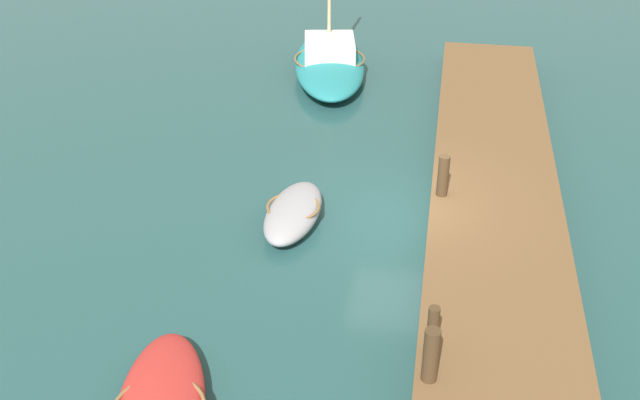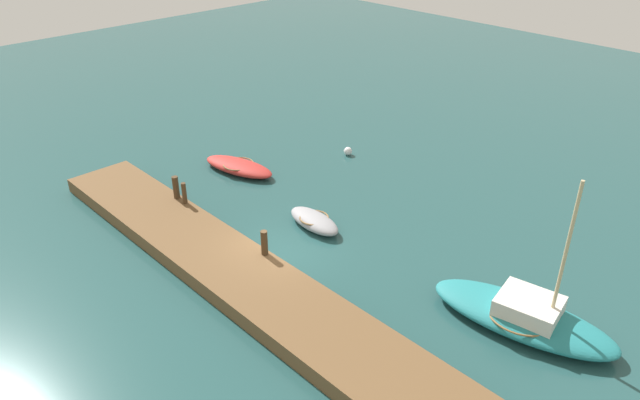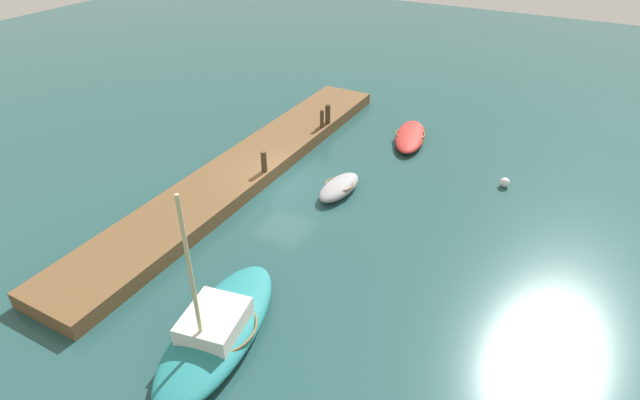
{
  "view_description": "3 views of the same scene",
  "coord_description": "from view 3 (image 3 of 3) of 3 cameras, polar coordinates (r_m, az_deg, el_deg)",
  "views": [
    {
      "loc": [
        -15.87,
        -0.65,
        10.03
      ],
      "look_at": [
        -0.99,
        1.89,
        0.96
      ],
      "focal_mm": 43.11,
      "sensor_mm": 36.0,
      "label": 1
    },
    {
      "loc": [
        15.68,
        -12.68,
        13.73
      ],
      "look_at": [
        -0.99,
        3.33,
        0.92
      ],
      "focal_mm": 33.62,
      "sensor_mm": 36.0,
      "label": 2
    },
    {
      "loc": [
        17.35,
        11.43,
        12.33
      ],
      "look_at": [
        1.1,
        2.54,
        0.55
      ],
      "focal_mm": 28.79,
      "sensor_mm": 36.0,
      "label": 3
    }
  ],
  "objects": [
    {
      "name": "mooring_post_mid_east",
      "position": [
        23.82,
        -6.26,
        4.28
      ],
      "size": [
        0.27,
        0.27,
        1.03
      ],
      "primitive_type": "cylinder",
      "color": "#47331E",
      "rests_on": "dock_platform"
    },
    {
      "name": "dock_platform",
      "position": [
        25.1,
        -8.25,
        3.5
      ],
      "size": [
        22.5,
        3.1,
        0.64
      ],
      "primitive_type": "cube",
      "color": "brown",
      "rests_on": "ground_plane"
    },
    {
      "name": "rowboat_red",
      "position": [
        28.53,
        9.99,
        6.99
      ],
      "size": [
        4.39,
        2.46,
        0.57
      ],
      "rotation": [
        0.0,
        0.0,
        0.24
      ],
      "color": "#B72D28",
      "rests_on": "ground_plane"
    },
    {
      "name": "mooring_post_west",
      "position": [
        28.66,
        0.87,
        9.54
      ],
      "size": [
        0.28,
        0.28,
        1.06
      ],
      "primitive_type": "cylinder",
      "color": "#47331E",
      "rests_on": "dock_platform"
    },
    {
      "name": "mooring_post_mid_west",
      "position": [
        28.12,
        0.21,
        9.01
      ],
      "size": [
        0.21,
        0.21,
        1.0
      ],
      "primitive_type": "cylinder",
      "color": "#47331E",
      "rests_on": "dock_platform"
    },
    {
      "name": "marker_buoy",
      "position": [
        25.36,
        19.84,
        1.86
      ],
      "size": [
        0.45,
        0.45,
        0.45
      ],
      "primitive_type": "sphere",
      "color": "silver",
      "rests_on": "ground_plane"
    },
    {
      "name": "ground_plane",
      "position": [
        24.16,
        -4.05,
        1.68
      ],
      "size": [
        84.0,
        84.0,
        0.0
      ],
      "primitive_type": "plane",
      "color": "#234C4C"
    },
    {
      "name": "dinghy_grey",
      "position": [
        23.34,
        2.14,
        1.45
      ],
      "size": [
        2.92,
        1.41,
        0.62
      ],
      "rotation": [
        0.0,
        0.0,
        -0.06
      ],
      "color": "#939399",
      "rests_on": "ground_plane"
    },
    {
      "name": "sailboat_teal",
      "position": [
        16.62,
        -11.32,
        -13.81
      ],
      "size": [
        6.67,
        3.5,
        5.87
      ],
      "rotation": [
        0.0,
        0.0,
        0.18
      ],
      "color": "teal",
      "rests_on": "ground_plane"
    }
  ]
}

